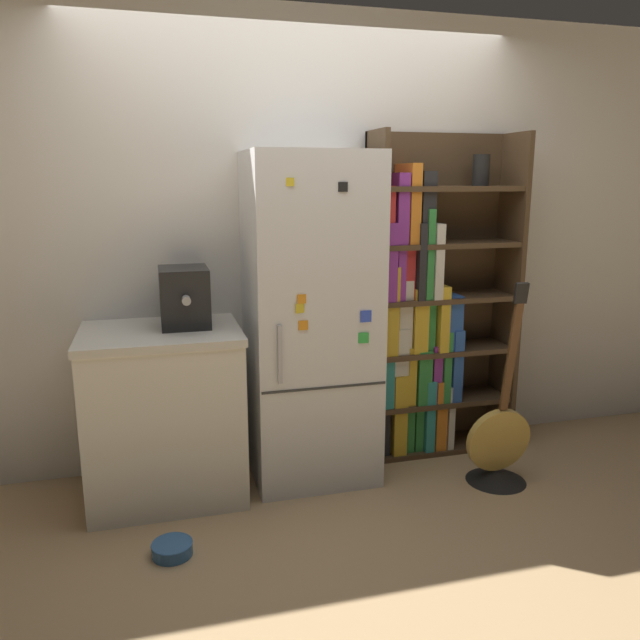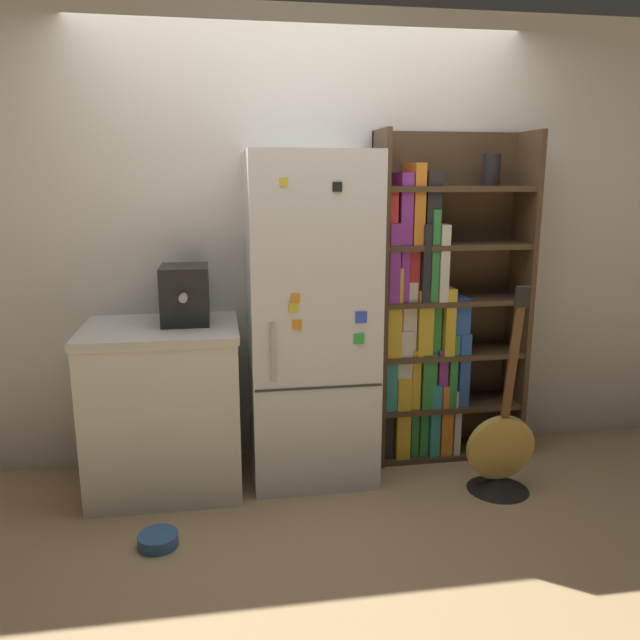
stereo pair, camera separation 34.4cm
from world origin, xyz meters
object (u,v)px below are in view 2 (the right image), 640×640
Objects in this scene: guitar at (500,461)px; bookshelf at (429,318)px; pet_bowl at (158,539)px; refrigerator at (311,320)px; espresso_machine at (185,294)px.

bookshelf is at bearing 114.36° from guitar.
bookshelf is 10.34× the size of pet_bowl.
bookshelf is 1.93m from pet_bowl.
bookshelf reaches higher than guitar.
bookshelf is at bearing 26.93° from pet_bowl.
bookshelf is 1.68× the size of guitar.
refrigerator is 1.29m from guitar.
pet_bowl is (-1.80, -0.25, -0.13)m from guitar.
refrigerator is at bearing 158.43° from guitar.
espresso_machine is (-1.41, -0.12, 0.21)m from bookshelf.
refrigerator is 0.75m from bookshelf.
bookshelf is (0.74, 0.15, -0.05)m from refrigerator.
refrigerator reaches higher than pet_bowl.
guitar is at bearing -14.13° from espresso_machine.
espresso_machine is 1.24m from pet_bowl.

